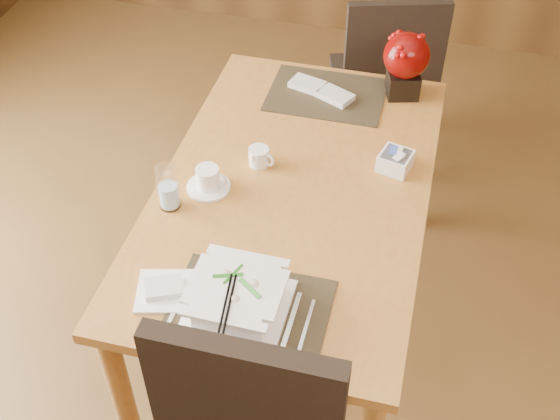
% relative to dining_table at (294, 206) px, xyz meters
% --- Properties ---
extents(dining_table, '(0.90, 1.50, 0.75)m').
position_rel_dining_table_xyz_m(dining_table, '(0.00, 0.00, 0.00)').
color(dining_table, '#B67832').
rests_on(dining_table, ground).
extents(placemat_near, '(0.45, 0.33, 0.01)m').
position_rel_dining_table_xyz_m(placemat_near, '(0.00, -0.55, 0.10)').
color(placemat_near, black).
rests_on(placemat_near, dining_table).
extents(placemat_far, '(0.45, 0.33, 0.01)m').
position_rel_dining_table_xyz_m(placemat_far, '(0.00, 0.55, 0.10)').
color(placemat_far, black).
rests_on(placemat_far, dining_table).
extents(soup_setting, '(0.28, 0.28, 0.11)m').
position_rel_dining_table_xyz_m(soup_setting, '(-0.03, -0.56, 0.15)').
color(soup_setting, white).
rests_on(soup_setting, dining_table).
extents(coffee_cup, '(0.15, 0.15, 0.08)m').
position_rel_dining_table_xyz_m(coffee_cup, '(-0.28, -0.08, 0.13)').
color(coffee_cup, white).
rests_on(coffee_cup, dining_table).
extents(water_glass, '(0.09, 0.09, 0.16)m').
position_rel_dining_table_xyz_m(water_glass, '(-0.37, -0.20, 0.18)').
color(water_glass, white).
rests_on(water_glass, dining_table).
extents(creamer_jug, '(0.12, 0.12, 0.07)m').
position_rel_dining_table_xyz_m(creamer_jug, '(-0.15, 0.08, 0.13)').
color(creamer_jug, white).
rests_on(creamer_jug, dining_table).
extents(sugar_caddy, '(0.13, 0.13, 0.06)m').
position_rel_dining_table_xyz_m(sugar_caddy, '(0.32, 0.17, 0.13)').
color(sugar_caddy, white).
rests_on(sugar_caddy, dining_table).
extents(berry_decor, '(0.18, 0.18, 0.26)m').
position_rel_dining_table_xyz_m(berry_decor, '(0.28, 0.63, 0.25)').
color(berry_decor, black).
rests_on(berry_decor, dining_table).
extents(napkins_far, '(0.28, 0.19, 0.02)m').
position_rel_dining_table_xyz_m(napkins_far, '(-0.01, 0.55, 0.11)').
color(napkins_far, silver).
rests_on(napkins_far, dining_table).
extents(bread_plate, '(0.20, 0.20, 0.01)m').
position_rel_dining_table_xyz_m(bread_plate, '(-0.25, -0.55, 0.10)').
color(bread_plate, white).
rests_on(bread_plate, dining_table).
extents(far_chair, '(0.56, 0.56, 0.97)m').
position_rel_dining_table_xyz_m(far_chair, '(0.18, 1.06, -0.11)').
color(far_chair, black).
rests_on(far_chair, ground).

